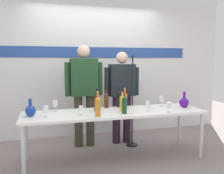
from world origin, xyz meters
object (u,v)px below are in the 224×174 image
Objects in this scene: decanter_blue_left at (30,110)px; wine_glass_left_0 at (46,109)px; presenter_left at (84,88)px; presenter_right at (122,91)px; decanter_blue_right at (184,102)px; wine_glass_left_1 at (81,109)px; wine_bottle_4 at (98,106)px; wine_bottle_3 at (119,98)px; wine_glass_right_1 at (162,99)px; wine_glass_right_2 at (148,104)px; wine_bottle_2 at (125,100)px; wine_glass_right_0 at (169,105)px; microphone_stand at (132,115)px; wine_bottle_1 at (106,100)px; wine_bottle_5 at (124,104)px; wine_bottle_6 at (97,102)px; display_table at (115,115)px; wine_bottle_0 at (122,103)px; wine_glass_left_2 at (55,104)px.

wine_glass_left_0 is (0.19, -0.12, 0.03)m from decanter_blue_left.
presenter_right is at bearing -0.00° from presenter_left.
wine_glass_left_1 is at bearing -176.07° from decanter_blue_right.
wine_bottle_4 is at bearing -11.48° from wine_glass_left_0.
wine_glass_right_1 is at bearing -12.60° from wine_bottle_3.
decanter_blue_right is 1.48m from wine_bottle_4.
wine_glass_right_2 is (0.98, -0.01, 0.01)m from wine_glass_left_1.
wine_glass_right_0 is at bearing -42.47° from wine_bottle_2.
wine_glass_right_0 is (1.23, -0.17, 0.01)m from wine_glass_left_1.
wine_glass_left_0 reaches higher than wine_glass_right_2.
microphone_stand reaches higher than wine_glass_right_2.
wine_bottle_1 is 0.97m from wine_glass_right_0.
decanter_blue_left is 1.65m from wine_glass_right_2.
wine_glass_left_1 is at bearing 173.11° from wine_bottle_5.
presenter_left is 0.96m from wine_bottle_4.
wine_bottle_6 is at bearing 177.12° from decanter_blue_right.
wine_glass_right_0 is at bearing -21.79° from display_table.
display_table is 11.19× the size of decanter_blue_left.
wine_bottle_0 is 0.97m from wine_glass_left_2.
wine_bottle_1 is 0.67m from wine_glass_right_2.
wine_bottle_0 is 0.47m from wine_bottle_4.
wine_bottle_5 is at bearing -96.11° from wine_bottle_0.
wine_bottle_2 reaches higher than wine_bottle_0.
wine_glass_left_1 is at bearing -9.86° from decanter_blue_left.
wine_bottle_0 is 1.73× the size of wine_glass_right_1.
presenter_left reaches higher than wine_bottle_1.
microphone_stand reaches higher than wine_bottle_4.
wine_glass_right_0 is (1.05, -0.98, -0.17)m from presenter_left.
presenter_left is 11.79× the size of wine_glass_right_0.
microphone_stand is at bearing 109.08° from wine_glass_right_0.
presenter_left reaches higher than wine_glass_left_0.
wine_bottle_4 is 1.10× the size of wine_bottle_5.
wine_bottle_3 is at bearing -114.36° from presenter_right.
wine_bottle_0 is 1.77× the size of wine_glass_left_2.
wine_glass_right_0 is at bearing -9.03° from wine_bottle_5.
wine_glass_left_1 is 0.46m from wine_glass_left_2.
wine_bottle_0 is 2.02× the size of wine_glass_right_0.
wine_bottle_3 is at bearing 80.30° from wine_bottle_0.
wine_bottle_6 is at bearing -175.53° from wine_glass_right_1.
wine_glass_right_1 is (0.83, 0.16, 0.17)m from display_table.
display_table is 8.99× the size of wine_bottle_0.
wine_bottle_6 is 1.97× the size of wine_glass_left_2.
display_table is at bearing -179.99° from decanter_blue_right.
wine_bottle_2 is 0.97× the size of wine_bottle_6.
wine_bottle_2 is at bearing 21.67° from wine_glass_left_1.
microphone_stand is at bearing 55.66° from wine_bottle_0.
decanter_blue_right is at bearing -17.22° from wine_bottle_3.
wine_bottle_1 is (-1.20, 0.29, 0.05)m from decanter_blue_right.
display_table is 1.18m from decanter_blue_left.
presenter_left is 0.77m from wine_bottle_2.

